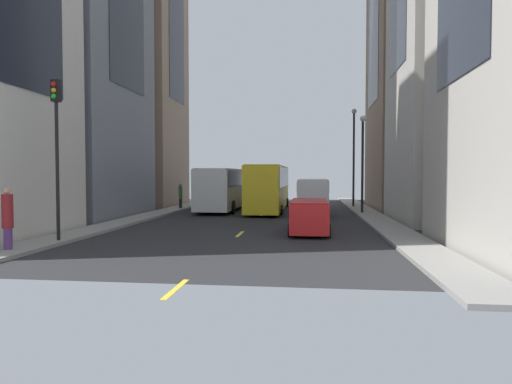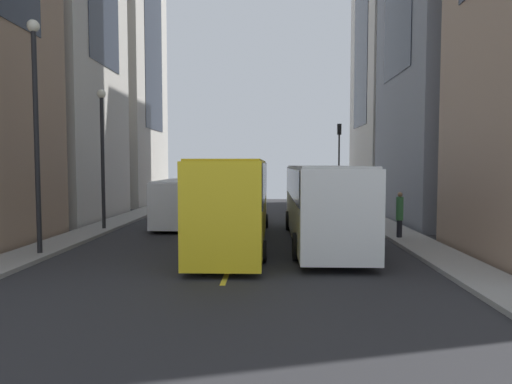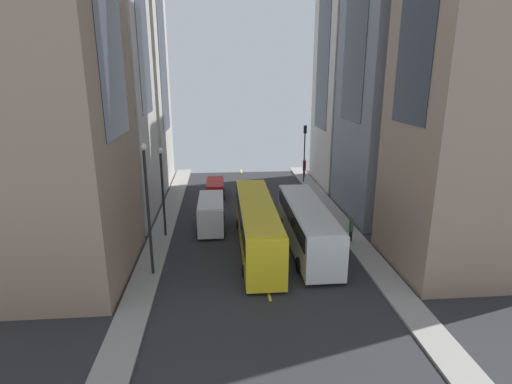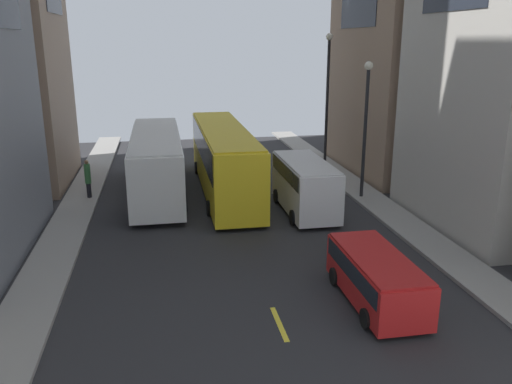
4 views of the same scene
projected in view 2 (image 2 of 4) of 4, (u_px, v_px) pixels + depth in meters
ground_plane at (245, 228)px, 24.24m from camera, size 40.97×40.97×0.00m
sidewalk_west at (388, 228)px, 23.98m from camera, size 1.80×44.00×0.15m
sidewalk_east at (105, 226)px, 24.49m from camera, size 1.80×44.00×0.15m
lane_stripe_0 at (257, 199)px, 45.19m from camera, size 0.16×2.00×0.01m
lane_stripe_1 at (253, 209)px, 34.72m from camera, size 0.16×2.00×0.01m
lane_stripe_2 at (245, 228)px, 24.24m from camera, size 0.16×2.00×0.01m
lane_stripe_3 at (226, 277)px, 13.77m from camera, size 0.16×2.00×0.01m
building_west_0 at (420, 27)px, 36.68m from camera, size 9.47×9.69×29.04m
building_east_0 at (99, 39)px, 38.74m from camera, size 9.50×10.05×28.35m
city_bus_white at (321, 197)px, 19.67m from camera, size 2.80×11.97×3.35m
streetcar_yellow at (237, 194)px, 19.99m from camera, size 2.70×13.61×3.59m
delivery_van_white at (180, 199)px, 24.62m from camera, size 2.25×5.69×2.58m
car_red_0 at (208, 197)px, 34.01m from camera, size 1.97×4.68×1.63m
pedestrian_crossing_near at (341, 188)px, 40.62m from camera, size 0.39×0.39×2.26m
pedestrian_waiting_curb at (400, 213)px, 20.29m from camera, size 0.32×0.32×2.03m
traffic_light_near_corner at (339, 149)px, 38.07m from camera, size 0.32×0.44×6.66m
streetlamp_near at (36, 115)px, 16.46m from camera, size 0.44×0.44×8.46m
streetlamp_far at (102, 144)px, 22.94m from camera, size 0.44×0.44×7.03m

